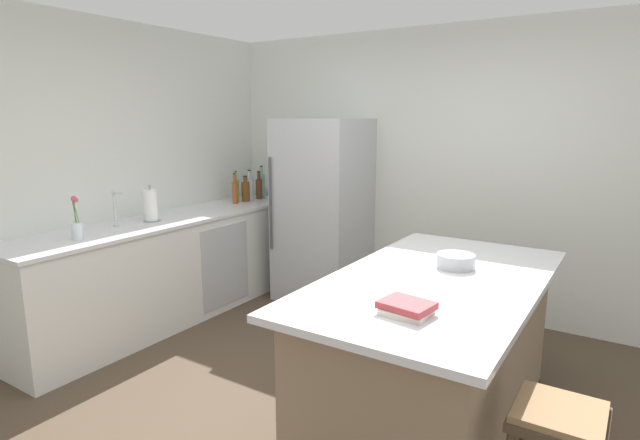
{
  "coord_description": "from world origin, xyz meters",
  "views": [
    {
      "loc": [
        1.43,
        -2.33,
        1.8
      ],
      "look_at": [
        -0.69,
        0.98,
        1.0
      ],
      "focal_mm": 28.55,
      "sensor_mm": 36.0,
      "label": 1
    }
  ],
  "objects_px": {
    "soda_bottle": "(250,188)",
    "whiskey_bottle": "(246,191)",
    "flower_vase": "(77,226)",
    "refrigerator": "(323,210)",
    "bar_stool": "(557,434)",
    "kitchen_island": "(433,350)",
    "mixing_bowl": "(456,261)",
    "sink_faucet": "(116,208)",
    "cookbook_stack": "(407,308)",
    "olive_oil_bottle": "(236,190)",
    "vinegar_bottle": "(235,192)",
    "syrup_bottle": "(259,188)",
    "gin_bottle": "(262,185)",
    "paper_towel_roll": "(151,206)"
  },
  "relations": [
    {
      "from": "refrigerator",
      "to": "syrup_bottle",
      "type": "relative_size",
      "value": 5.87
    },
    {
      "from": "soda_bottle",
      "to": "whiskey_bottle",
      "type": "bearing_deg",
      "value": -77.94
    },
    {
      "from": "paper_towel_roll",
      "to": "refrigerator",
      "type": "bearing_deg",
      "value": 57.85
    },
    {
      "from": "bar_stool",
      "to": "sink_faucet",
      "type": "relative_size",
      "value": 2.13
    },
    {
      "from": "gin_bottle",
      "to": "vinegar_bottle",
      "type": "height_order",
      "value": "gin_bottle"
    },
    {
      "from": "kitchen_island",
      "to": "soda_bottle",
      "type": "height_order",
      "value": "soda_bottle"
    },
    {
      "from": "syrup_bottle",
      "to": "cookbook_stack",
      "type": "distance_m",
      "value": 3.42
    },
    {
      "from": "kitchen_island",
      "to": "flower_vase",
      "type": "relative_size",
      "value": 6.3
    },
    {
      "from": "refrigerator",
      "to": "olive_oil_bottle",
      "type": "height_order",
      "value": "refrigerator"
    },
    {
      "from": "paper_towel_roll",
      "to": "bar_stool",
      "type": "bearing_deg",
      "value": -11.98
    },
    {
      "from": "kitchen_island",
      "to": "mixing_bowl",
      "type": "xyz_separation_m",
      "value": [
        0.03,
        0.25,
        0.49
      ]
    },
    {
      "from": "mixing_bowl",
      "to": "bar_stool",
      "type": "bearing_deg",
      "value": -49.36
    },
    {
      "from": "refrigerator",
      "to": "vinegar_bottle",
      "type": "bearing_deg",
      "value": -160.42
    },
    {
      "from": "bar_stool",
      "to": "gin_bottle",
      "type": "relative_size",
      "value": 1.82
    },
    {
      "from": "whiskey_bottle",
      "to": "vinegar_bottle",
      "type": "bearing_deg",
      "value": -85.76
    },
    {
      "from": "bar_stool",
      "to": "soda_bottle",
      "type": "height_order",
      "value": "soda_bottle"
    },
    {
      "from": "gin_bottle",
      "to": "vinegar_bottle",
      "type": "relative_size",
      "value": 1.11
    },
    {
      "from": "gin_bottle",
      "to": "syrup_bottle",
      "type": "relative_size",
      "value": 1.16
    },
    {
      "from": "olive_oil_bottle",
      "to": "cookbook_stack",
      "type": "relative_size",
      "value": 1.27
    },
    {
      "from": "gin_bottle",
      "to": "whiskey_bottle",
      "type": "relative_size",
      "value": 1.31
    },
    {
      "from": "sink_faucet",
      "to": "vinegar_bottle",
      "type": "relative_size",
      "value": 0.95
    },
    {
      "from": "sink_faucet",
      "to": "flower_vase",
      "type": "distance_m",
      "value": 0.44
    },
    {
      "from": "flower_vase",
      "to": "gin_bottle",
      "type": "xyz_separation_m",
      "value": [
        -0.11,
        2.25,
        0.04
      ]
    },
    {
      "from": "soda_bottle",
      "to": "mixing_bowl",
      "type": "height_order",
      "value": "soda_bottle"
    },
    {
      "from": "kitchen_island",
      "to": "whiskey_bottle",
      "type": "bearing_deg",
      "value": 152.34
    },
    {
      "from": "olive_oil_bottle",
      "to": "vinegar_bottle",
      "type": "bearing_deg",
      "value": -55.37
    },
    {
      "from": "kitchen_island",
      "to": "soda_bottle",
      "type": "xyz_separation_m",
      "value": [
        -2.61,
        1.45,
        0.59
      ]
    },
    {
      "from": "refrigerator",
      "to": "vinegar_bottle",
      "type": "distance_m",
      "value": 0.94
    },
    {
      "from": "whiskey_bottle",
      "to": "gin_bottle",
      "type": "bearing_deg",
      "value": 92.13
    },
    {
      "from": "refrigerator",
      "to": "cookbook_stack",
      "type": "distance_m",
      "value": 2.74
    },
    {
      "from": "whiskey_bottle",
      "to": "flower_vase",
      "type": "bearing_deg",
      "value": -87.22
    },
    {
      "from": "olive_oil_bottle",
      "to": "vinegar_bottle",
      "type": "height_order",
      "value": "olive_oil_bottle"
    },
    {
      "from": "refrigerator",
      "to": "gin_bottle",
      "type": "relative_size",
      "value": 5.07
    },
    {
      "from": "syrup_bottle",
      "to": "mixing_bowl",
      "type": "height_order",
      "value": "syrup_bottle"
    },
    {
      "from": "whiskey_bottle",
      "to": "refrigerator",
      "type": "bearing_deg",
      "value": 8.23
    },
    {
      "from": "soda_bottle",
      "to": "vinegar_bottle",
      "type": "height_order",
      "value": "soda_bottle"
    },
    {
      "from": "kitchen_island",
      "to": "whiskey_bottle",
      "type": "distance_m",
      "value": 2.98
    },
    {
      "from": "flower_vase",
      "to": "olive_oil_bottle",
      "type": "relative_size",
      "value": 0.98
    },
    {
      "from": "flower_vase",
      "to": "kitchen_island",
      "type": "bearing_deg",
      "value": 13.65
    },
    {
      "from": "flower_vase",
      "to": "syrup_bottle",
      "type": "distance_m",
      "value": 2.17
    },
    {
      "from": "kitchen_island",
      "to": "flower_vase",
      "type": "bearing_deg",
      "value": -166.35
    },
    {
      "from": "bar_stool",
      "to": "cookbook_stack",
      "type": "distance_m",
      "value": 0.79
    },
    {
      "from": "kitchen_island",
      "to": "cookbook_stack",
      "type": "distance_m",
      "value": 0.77
    },
    {
      "from": "sink_faucet",
      "to": "whiskey_bottle",
      "type": "relative_size",
      "value": 1.11
    },
    {
      "from": "refrigerator",
      "to": "paper_towel_roll",
      "type": "bearing_deg",
      "value": -122.15
    },
    {
      "from": "flower_vase",
      "to": "soda_bottle",
      "type": "relative_size",
      "value": 0.99
    },
    {
      "from": "bar_stool",
      "to": "whiskey_bottle",
      "type": "bearing_deg",
      "value": 149.77
    },
    {
      "from": "refrigerator",
      "to": "paper_towel_roll",
      "type": "distance_m",
      "value": 1.63
    },
    {
      "from": "soda_bottle",
      "to": "cookbook_stack",
      "type": "bearing_deg",
      "value": -37.34
    },
    {
      "from": "kitchen_island",
      "to": "cookbook_stack",
      "type": "bearing_deg",
      "value": -83.19
    }
  ]
}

